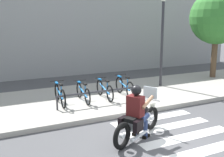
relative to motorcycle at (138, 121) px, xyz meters
name	(u,v)px	position (x,y,z in m)	size (l,w,h in m)	color
ground_plane	(168,141)	(0.59, -0.51, -0.47)	(48.00, 48.00, 0.00)	#4C4C4F
sidewalk	(101,98)	(0.59, 3.74, -0.39)	(24.00, 4.40, 0.15)	#A8A399
crosswalk_stripe_1	(210,149)	(1.20, -1.31, -0.46)	(2.80, 0.40, 0.01)	white
crosswalk_stripe_2	(187,137)	(1.20, -0.51, -0.46)	(2.80, 0.40, 0.01)	white
crosswalk_stripe_3	(168,127)	(1.20, 0.29, -0.46)	(2.80, 0.40, 0.01)	white
crosswalk_stripe_4	(152,118)	(1.20, 1.09, -0.46)	(2.80, 0.40, 0.01)	white
motorcycle	(138,121)	(0.00, 0.00, 0.00)	(1.97, 1.13, 1.26)	black
rider	(137,108)	(-0.07, -0.03, 0.37)	(0.77, 0.71, 1.46)	#591919
bicycle_0	(60,95)	(-1.16, 3.32, 0.04)	(0.48, 1.62, 0.79)	black
bicycle_1	(83,92)	(-0.30, 3.32, 0.02)	(0.48, 1.62, 0.72)	black
bicycle_2	(105,90)	(0.56, 3.32, 0.03)	(0.48, 1.66, 0.75)	black
bicycle_3	(125,87)	(1.41, 3.32, 0.05)	(0.48, 1.64, 0.80)	black
bike_rack	(100,93)	(0.13, 2.77, 0.09)	(3.17, 0.07, 0.49)	#333338
street_lamp	(162,33)	(3.72, 4.14, 2.04)	(0.28, 0.28, 4.11)	#2D2D33
tree_near_rack	(217,18)	(7.36, 4.54, 2.73)	(2.72, 2.72, 4.58)	brown
building_backdrop	(59,18)	(0.59, 9.44, 2.74)	(24.00, 1.20, 6.41)	#9D9D9D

